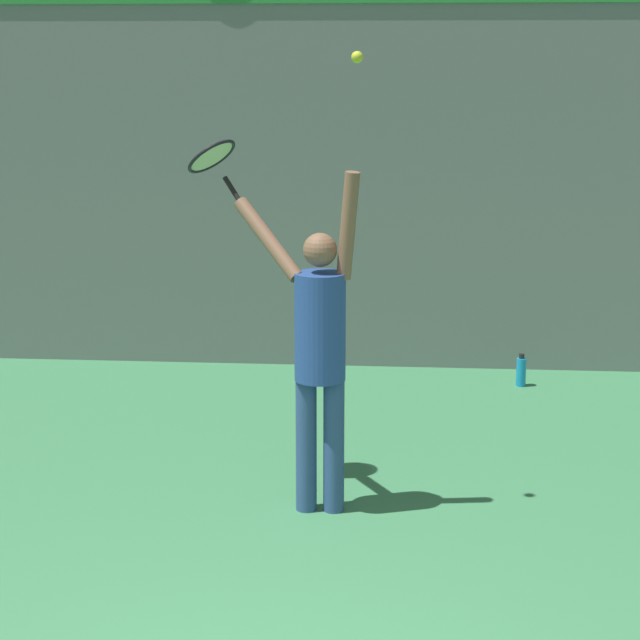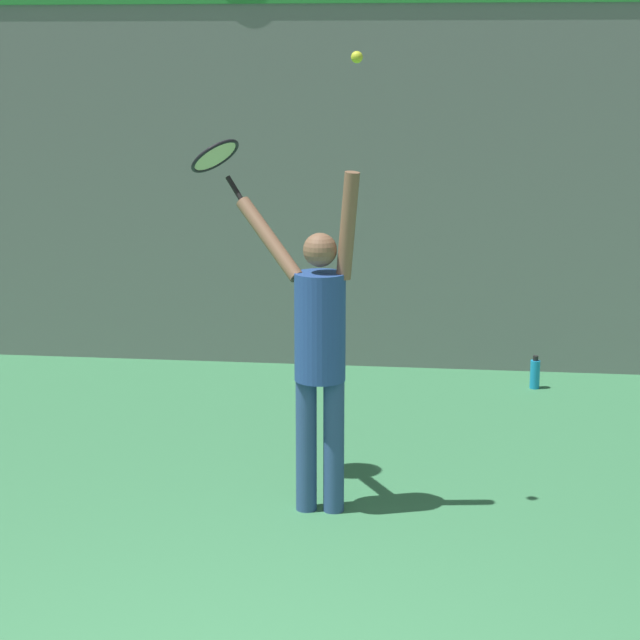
{
  "view_description": "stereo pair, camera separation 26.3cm",
  "coord_description": "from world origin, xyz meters",
  "px_view_note": "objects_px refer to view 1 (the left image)",
  "views": [
    {
      "loc": [
        0.61,
        -4.0,
        2.8
      ],
      "look_at": [
        0.06,
        2.77,
        1.22
      ],
      "focal_mm": 65.0,
      "sensor_mm": 36.0,
      "label": 1
    },
    {
      "loc": [
        0.88,
        -3.98,
        2.8
      ],
      "look_at": [
        0.06,
        2.77,
        1.22
      ],
      "focal_mm": 65.0,
      "sensor_mm": 36.0,
      "label": 2
    }
  ],
  "objects_px": {
    "tennis_ball": "(357,57)",
    "water_bottle": "(521,371)",
    "tennis_racket": "(213,159)",
    "tennis_player": "(319,343)"
  },
  "relations": [
    {
      "from": "tennis_ball",
      "to": "water_bottle",
      "type": "distance_m",
      "value": 4.14
    },
    {
      "from": "tennis_ball",
      "to": "water_bottle",
      "type": "height_order",
      "value": "tennis_ball"
    },
    {
      "from": "tennis_racket",
      "to": "tennis_ball",
      "type": "distance_m",
      "value": 1.2
    },
    {
      "from": "water_bottle",
      "to": "tennis_racket",
      "type": "bearing_deg",
      "value": -131.61
    },
    {
      "from": "tennis_ball",
      "to": "water_bottle",
      "type": "xyz_separation_m",
      "value": [
        1.28,
        2.92,
        -2.64
      ]
    },
    {
      "from": "tennis_player",
      "to": "water_bottle",
      "type": "height_order",
      "value": "tennis_player"
    },
    {
      "from": "tennis_ball",
      "to": "water_bottle",
      "type": "relative_size",
      "value": 0.24
    },
    {
      "from": "tennis_player",
      "to": "water_bottle",
      "type": "relative_size",
      "value": 7.44
    },
    {
      "from": "tennis_racket",
      "to": "water_bottle",
      "type": "bearing_deg",
      "value": 48.39
    },
    {
      "from": "tennis_player",
      "to": "water_bottle",
      "type": "distance_m",
      "value": 3.39
    }
  ]
}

